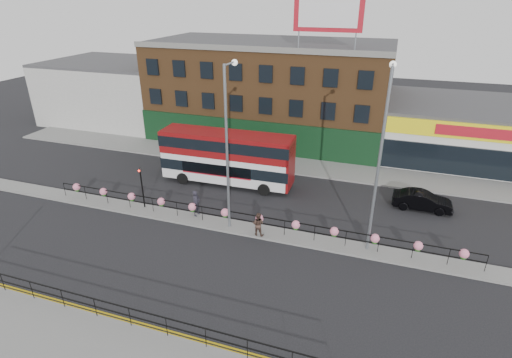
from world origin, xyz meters
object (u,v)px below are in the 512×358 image
(car, at_px, (422,201))
(lamp_column_east, at_px, (381,148))
(pedestrian_a, at_px, (196,203))
(lamp_column_west, at_px, (228,136))
(pedestrian_b, at_px, (258,224))
(double_decker_bus, at_px, (227,153))

(car, height_order, lamp_column_east, lamp_column_east)
(pedestrian_a, height_order, lamp_column_west, lamp_column_west)
(lamp_column_east, bearing_deg, car, 62.14)
(lamp_column_west, height_order, lamp_column_east, lamp_column_east)
(lamp_column_east, bearing_deg, lamp_column_west, -178.16)
(car, relative_size, lamp_column_west, 0.39)
(pedestrian_a, relative_size, lamp_column_east, 0.17)
(pedestrian_b, bearing_deg, double_decker_bus, -53.57)
(double_decker_bus, relative_size, pedestrian_a, 5.74)
(pedestrian_a, xyz_separation_m, lamp_column_west, (2.82, -0.39, 5.53))
(pedestrian_b, relative_size, lamp_column_east, 0.15)
(car, bearing_deg, lamp_column_east, 152.57)
(car, distance_m, pedestrian_b, 12.88)
(pedestrian_b, bearing_deg, car, -143.52)
(pedestrian_b, bearing_deg, pedestrian_a, -11.06)
(lamp_column_west, bearing_deg, pedestrian_a, 172.01)
(lamp_column_east, bearing_deg, pedestrian_a, 179.53)
(lamp_column_east, bearing_deg, double_decker_bus, 153.27)
(pedestrian_a, distance_m, lamp_column_east, 13.35)
(pedestrian_b, distance_m, lamp_column_west, 6.13)
(pedestrian_a, bearing_deg, lamp_column_west, -89.41)
(car, height_order, pedestrian_a, pedestrian_a)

